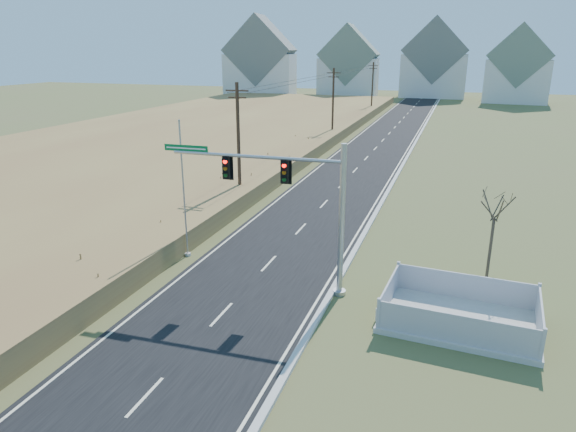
# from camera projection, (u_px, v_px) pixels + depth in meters

# --- Properties ---
(ground) EXTENTS (260.00, 260.00, 0.00)m
(ground) POSITION_uv_depth(u_px,v_px,m) (240.00, 296.00, 24.69)
(ground) COLOR #505B2C
(ground) RESTS_ON ground
(road) EXTENTS (8.00, 180.00, 0.06)m
(road) POSITION_uv_depth(u_px,v_px,m) (387.00, 136.00, 69.74)
(road) COLOR black
(road) RESTS_ON ground
(curb) EXTENTS (0.30, 180.00, 0.18)m
(curb) POSITION_uv_depth(u_px,v_px,m) (419.00, 137.00, 68.47)
(curb) COLOR #B2AFA8
(curb) RESTS_ON ground
(reed_marsh) EXTENTS (38.00, 110.00, 1.30)m
(reed_marsh) POSITION_uv_depth(u_px,v_px,m) (194.00, 133.00, 67.77)
(reed_marsh) COLOR olive
(reed_marsh) RESTS_ON ground
(utility_pole_near) EXTENTS (1.80, 0.26, 9.00)m
(utility_pole_near) POSITION_uv_depth(u_px,v_px,m) (239.00, 141.00, 38.71)
(utility_pole_near) COLOR #422D1E
(utility_pole_near) RESTS_ON ground
(utility_pole_mid) EXTENTS (1.80, 0.26, 9.00)m
(utility_pole_mid) POSITION_uv_depth(u_px,v_px,m) (333.00, 103.00, 65.74)
(utility_pole_mid) COLOR #422D1E
(utility_pole_mid) RESTS_ON ground
(utility_pole_far) EXTENTS (1.80, 0.26, 9.00)m
(utility_pole_far) POSITION_uv_depth(u_px,v_px,m) (372.00, 87.00, 92.78)
(utility_pole_far) COLOR #422D1E
(utility_pole_far) RESTS_ON ground
(condo_nw) EXTENTS (17.69, 13.38, 19.05)m
(condo_nw) POSITION_uv_depth(u_px,v_px,m) (260.00, 64.00, 123.86)
(condo_nw) COLOR silver
(condo_nw) RESTS_ON ground
(condo_nnw) EXTENTS (14.93, 11.17, 17.03)m
(condo_nnw) POSITION_uv_depth(u_px,v_px,m) (349.00, 67.00, 125.28)
(condo_nnw) COLOR silver
(condo_nnw) RESTS_ON ground
(condo_n) EXTENTS (15.27, 10.20, 18.54)m
(condo_n) POSITION_uv_depth(u_px,v_px,m) (434.00, 65.00, 122.65)
(condo_n) COLOR silver
(condo_n) RESTS_ON ground
(condo_ne) EXTENTS (14.12, 10.51, 16.52)m
(condo_ne) POSITION_uv_depth(u_px,v_px,m) (518.00, 70.00, 110.25)
(condo_ne) COLOR silver
(condo_ne) RESTS_ON ground
(traffic_signal_mast) EXTENTS (9.25, 0.65, 7.36)m
(traffic_signal_mast) POSITION_uv_depth(u_px,v_px,m) (303.00, 202.00, 24.00)
(traffic_signal_mast) COLOR #9EA0A5
(traffic_signal_mast) RESTS_ON ground
(fence_enclosure) EXTENTS (6.77, 4.87, 1.48)m
(fence_enclosure) POSITION_uv_depth(u_px,v_px,m) (459.00, 318.00, 22.13)
(fence_enclosure) COLOR #B7B5AD
(fence_enclosure) RESTS_ON ground
(open_sign) EXTENTS (0.51, 0.16, 0.63)m
(open_sign) POSITION_uv_depth(u_px,v_px,m) (381.00, 315.00, 22.27)
(open_sign) COLOR white
(open_sign) RESTS_ON ground
(flagpole) EXTENTS (0.35, 0.35, 7.77)m
(flagpole) POSITION_uv_depth(u_px,v_px,m) (184.00, 204.00, 28.55)
(flagpole) COLOR #B7B5AD
(flagpole) RESTS_ON ground
(bare_tree) EXTENTS (1.88, 1.88, 4.99)m
(bare_tree) POSITION_uv_depth(u_px,v_px,m) (496.00, 205.00, 25.26)
(bare_tree) COLOR #4C3F33
(bare_tree) RESTS_ON ground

